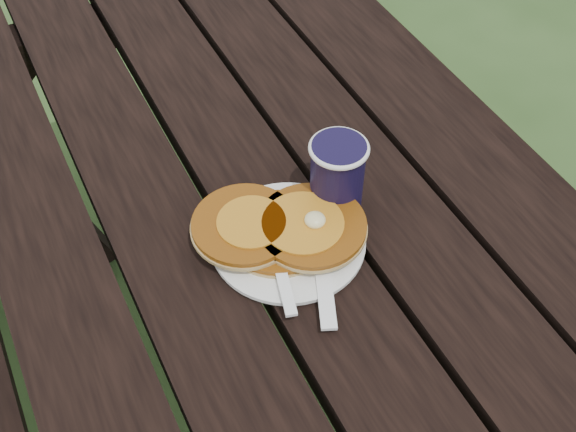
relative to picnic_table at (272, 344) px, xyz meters
name	(u,v)px	position (x,y,z in m)	size (l,w,h in m)	color
ground	(275,432)	(0.00, 0.00, -0.37)	(60.00, 60.00, 0.00)	#29411B
picnic_table	(272,344)	(0.00, 0.00, 0.00)	(1.36, 1.80, 0.75)	black
plate	(288,241)	(-0.01, -0.08, 0.39)	(0.20, 0.20, 0.01)	white
pancake_stack	(280,227)	(-0.01, -0.07, 0.41)	(0.22, 0.19, 0.04)	#88490F
knife	(323,270)	(0.01, -0.15, 0.39)	(0.02, 0.18, 0.01)	white
fork	(283,280)	(-0.05, -0.14, 0.40)	(0.03, 0.16, 0.01)	white
coffee_cup	(337,171)	(0.09, -0.04, 0.44)	(0.08, 0.08, 0.11)	black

